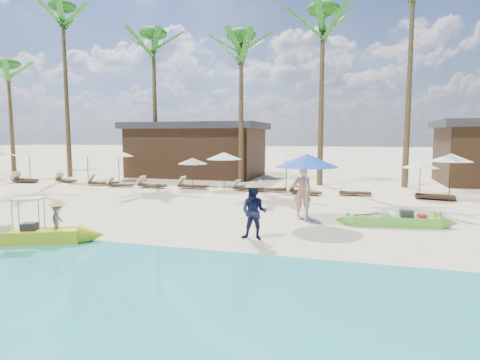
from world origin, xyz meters
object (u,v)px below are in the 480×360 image
(green_canoe, at_px, (395,221))
(yellow_canoe, at_px, (22,236))
(tourist, at_px, (302,192))
(blue_umbrella, at_px, (307,160))

(green_canoe, xyz_separation_m, yellow_canoe, (-10.94, -5.61, 0.02))
(tourist, xyz_separation_m, blue_umbrella, (0.28, -1.08, 1.33))
(tourist, distance_m, blue_umbrella, 1.74)
(green_canoe, distance_m, tourist, 3.63)
(green_canoe, height_order, tourist, tourist)
(green_canoe, bearing_deg, blue_umbrella, 176.62)
(tourist, bearing_deg, green_canoe, 156.32)
(green_canoe, relative_size, blue_umbrella, 1.83)
(tourist, height_order, blue_umbrella, blue_umbrella)
(tourist, bearing_deg, blue_umbrella, 94.86)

